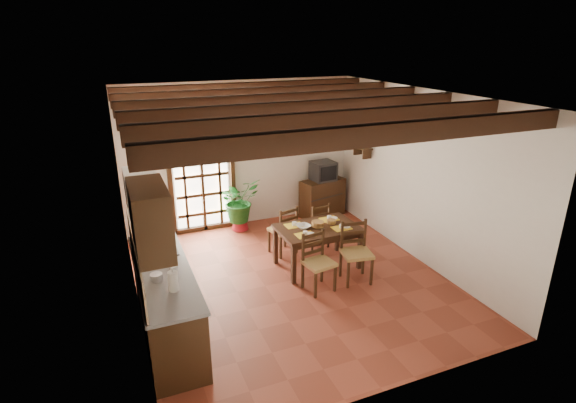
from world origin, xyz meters
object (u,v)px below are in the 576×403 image
dining_table (318,232)px  pendant_lamp (317,140)px  sideboard (322,198)px  kitchen_counter (166,301)px  chair_near_left (318,273)px  chair_near_right (356,263)px  chair_far_left (283,238)px  crt_tv (323,171)px  potted_plant (239,202)px  chair_far_right (316,233)px

dining_table → pendant_lamp: bearing=88.4°
dining_table → sideboard: 2.23m
kitchen_counter → chair_near_left: kitchen_counter is taller
chair_near_right → chair_far_left: chair_near_right is taller
chair_near_right → chair_near_left: bearing=-168.1°
chair_near_left → chair_far_left: chair_near_left is taller
crt_tv → sideboard: bearing=84.7°
potted_plant → pendant_lamp: (0.74, -1.80, 1.51)m
chair_near_right → potted_plant: size_ratio=0.42×
sideboard → crt_tv: crt_tv is taller
crt_tv → kitchen_counter: bearing=-147.1°
chair_far_right → potted_plant: bearing=-56.6°
chair_near_right → sideboard: bearing=84.6°
chair_far_left → chair_far_right: 0.64m
sideboard → kitchen_counter: bearing=-154.6°
chair_near_left → sideboard: bearing=52.8°
chair_near_left → pendant_lamp: bearing=58.8°
chair_far_left → sideboard: bearing=-153.1°
chair_far_left → potted_plant: (-0.40, 1.26, 0.30)m
chair_near_right → chair_far_left: 1.45m
chair_far_left → pendant_lamp: pendant_lamp is taller
chair_far_right → crt_tv: size_ratio=1.71×
pendant_lamp → sideboard: bearing=60.0°
crt_tv → chair_near_left: bearing=-123.1°
dining_table → chair_far_left: (-0.33, 0.64, -0.33)m
potted_plant → sideboard: bearing=1.4°
chair_far_right → pendant_lamp: pendant_lamp is taller
chair_near_right → sideboard: chair_near_right is taller
chair_near_left → kitchen_counter: bearing=176.2°
pendant_lamp → kitchen_counter: bearing=-158.7°
chair_far_right → crt_tv: 1.65m
chair_far_left → pendant_lamp: size_ratio=1.03×
crt_tv → potted_plant: 1.85m
chair_far_left → crt_tv: 2.03m
kitchen_counter → chair_far_right: size_ratio=2.68×
pendant_lamp → crt_tv: bearing=59.9°
kitchen_counter → chair_far_left: 2.67m
chair_near_right → chair_far_right: chair_near_right is taller
crt_tv → chair_far_right: bearing=-126.2°
chair_far_left → chair_near_left: bearing=75.3°
kitchen_counter → dining_table: (2.52, 0.88, 0.13)m
chair_near_left → crt_tv: size_ratio=1.80×
kitchen_counter → chair_near_left: bearing=5.7°
chair_near_right → pendant_lamp: size_ratio=1.11×
dining_table → sideboard: sideboard is taller
chair_far_left → potted_plant: 1.35m
dining_table → pendant_lamp: size_ratio=1.54×
chair_far_left → pendant_lamp: (0.33, -0.54, 1.80)m
potted_plant → chair_far_right: bearing=-50.0°
kitchen_counter → pendant_lamp: pendant_lamp is taller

